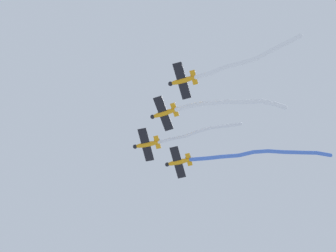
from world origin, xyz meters
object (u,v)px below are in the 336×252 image
airplane_right_wing (178,162)px  airplane_slot (182,81)px  airplane_lead (146,144)px  airplane_left_wing (164,113)px

airplane_right_wing → airplane_slot: bearing=106.0°
airplane_lead → airplane_left_wing: same height
airplane_lead → airplane_right_wing: size_ratio=0.99×
airplane_left_wing → airplane_slot: (-6.92, 2.71, -0.30)m
airplane_lead → airplane_left_wing: size_ratio=0.97×
airplane_right_wing → airplane_slot: 17.30m
airplane_left_wing → airplane_right_wing: 11.03m
airplane_lead → airplane_left_wing: 7.42m
airplane_lead → airplane_right_wing: airplane_right_wing is taller
airplane_lead → airplane_slot: bearing=129.3°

